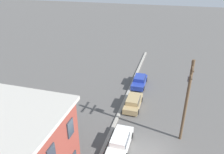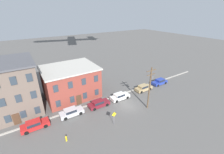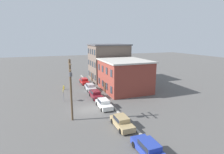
% 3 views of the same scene
% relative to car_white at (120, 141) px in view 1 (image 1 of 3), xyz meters
% --- Properties ---
extents(ground_plane, '(200.00, 200.00, 0.00)m').
position_rel_car_white_xyz_m(ground_plane, '(-0.03, -3.04, -0.75)').
color(ground_plane, '#565451').
extents(kerb_strip, '(56.00, 0.36, 0.16)m').
position_rel_car_white_xyz_m(kerb_strip, '(-0.03, 1.46, -0.67)').
color(kerb_strip, '#9E998E').
rests_on(kerb_strip, ground_plane).
extents(car_white, '(4.40, 1.92, 1.43)m').
position_rel_car_white_xyz_m(car_white, '(0.00, 0.00, 0.00)').
color(car_white, silver).
rests_on(car_white, ground_plane).
extents(car_tan, '(4.40, 1.92, 1.43)m').
position_rel_car_white_xyz_m(car_tan, '(7.22, 0.12, 0.00)').
color(car_tan, tan).
rests_on(car_tan, ground_plane).
extents(car_blue, '(4.40, 1.92, 1.43)m').
position_rel_car_white_xyz_m(car_blue, '(13.33, 0.35, 0.00)').
color(car_blue, '#233899').
rests_on(car_blue, ground_plane).
extents(utility_pole, '(2.40, 0.44, 8.76)m').
position_rel_car_white_xyz_m(utility_pole, '(2.92, -5.70, 4.18)').
color(utility_pole, brown).
rests_on(utility_pole, ground_plane).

